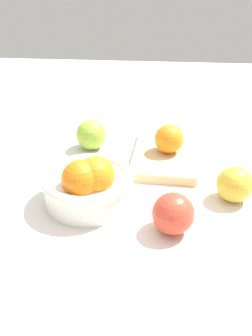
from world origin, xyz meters
TOP-DOWN VIEW (x-y plane):
  - ground_plane at (0.00, 0.00)m, footprint 2.40×2.40m
  - bowl at (-0.15, 0.13)m, footprint 0.18×0.18m
  - cutting_board at (0.06, -0.02)m, footprint 0.27×0.16m
  - orange_on_board at (0.05, -0.03)m, footprint 0.07×0.07m
  - knife at (0.13, -0.05)m, footprint 0.16×0.02m
  - apple_back_right at (0.10, 0.18)m, footprint 0.08×0.08m
  - apple_front_left at (-0.22, -0.03)m, footprint 0.08×0.08m
  - apple_front_left_2 at (-0.11, -0.16)m, footprint 0.07×0.07m

SIDE VIEW (x-z plane):
  - ground_plane at x=0.00m, z-range 0.00..0.00m
  - cutting_board at x=0.06m, z-range 0.00..0.02m
  - knife at x=0.13m, z-range 0.02..0.03m
  - apple_front_left_2 at x=-0.11m, z-range 0.00..0.07m
  - apple_front_left at x=-0.22m, z-range 0.00..0.08m
  - apple_back_right at x=0.10m, z-range 0.00..0.08m
  - bowl at x=-0.15m, z-range -0.01..0.10m
  - orange_on_board at x=0.05m, z-range 0.02..0.09m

